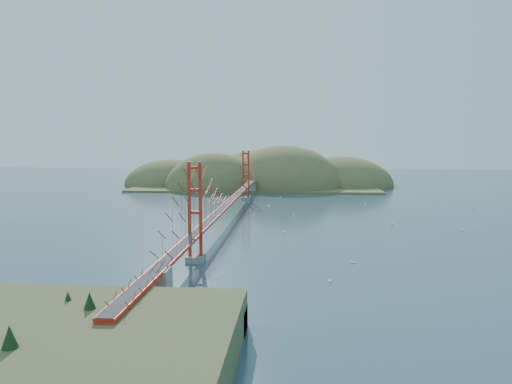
# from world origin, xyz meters

# --- Properties ---
(ground) EXTENTS (320.00, 320.00, 0.00)m
(ground) POSITION_xyz_m (0.00, 0.00, 0.00)
(ground) COLOR #335266
(ground) RESTS_ON ground
(bridge) EXTENTS (2.20, 94.40, 12.00)m
(bridge) POSITION_xyz_m (0.00, 0.18, 7.01)
(bridge) COLOR gray
(bridge) RESTS_ON ground
(approach_viaduct) EXTENTS (1.40, 12.00, 3.38)m
(approach_viaduct) POSITION_xyz_m (0.00, -51.91, 2.55)
(approach_viaduct) COLOR red
(approach_viaduct) RESTS_ON ground
(promontory) EXTENTS (9.00, 6.00, 0.24)m
(promontory) POSITION_xyz_m (0.00, -48.50, 0.12)
(promontory) COLOR #59544C
(promontory) RESTS_ON ground
(fort) EXTENTS (3.70, 2.30, 1.75)m
(fort) POSITION_xyz_m (0.40, -47.80, 0.67)
(fort) COLOR maroon
(fort) RESTS_ON ground
(near_bluff) EXTENTS (24.00, 20.50, 4.11)m
(near_bluff) POSITION_xyz_m (-4.00, -59.26, 1.45)
(near_bluff) COLOR #4E532F
(near_bluff) RESTS_ON ground
(far_headlands) EXTENTS (84.00, 58.00, 25.00)m
(far_headlands) POSITION_xyz_m (2.21, 68.52, 0.00)
(far_headlands) COLOR olive
(far_headlands) RESTS_ON ground
(sailboat_9) EXTENTS (0.54, 0.54, 0.60)m
(sailboat_9) POSITION_xyz_m (37.28, 14.88, 0.14)
(sailboat_9) COLOR white
(sailboat_9) RESTS_ON ground
(sailboat_13) EXTENTS (0.56, 0.56, 0.58)m
(sailboat_13) POSITION_xyz_m (41.10, -4.39, 0.14)
(sailboat_13) COLOR white
(sailboat_13) RESTS_ON ground
(sailboat_14) EXTENTS (0.62, 0.62, 0.67)m
(sailboat_14) POSITION_xyz_m (27.94, -1.94, 0.15)
(sailboat_14) COLOR white
(sailboat_14) RESTS_ON ground
(sailboat_0) EXTENTS (0.59, 0.61, 0.68)m
(sailboat_0) POSITION_xyz_m (9.91, -10.83, 0.15)
(sailboat_0) COLOR white
(sailboat_0) RESTS_ON ground
(sailboat_10) EXTENTS (0.48, 0.54, 0.62)m
(sailboat_10) POSITION_xyz_m (15.10, -37.09, 0.14)
(sailboat_10) COLOR white
(sailboat_10) RESTS_ON ground
(sailboat_5) EXTENTS (0.49, 0.50, 0.56)m
(sailboat_5) POSITION_xyz_m (31.41, 3.61, 0.13)
(sailboat_5) COLOR white
(sailboat_5) RESTS_ON ground
(sailboat_2) EXTENTS (0.56, 0.53, 0.63)m
(sailboat_2) POSITION_xyz_m (37.62, -7.43, 0.14)
(sailboat_2) COLOR white
(sailboat_2) RESTS_ON ground
(sailboat_12) EXTENTS (0.49, 0.41, 0.58)m
(sailboat_12) POSITION_xyz_m (7.98, 36.30, 0.14)
(sailboat_12) COLOR white
(sailboat_12) RESTS_ON ground
(sailboat_6) EXTENTS (0.64, 0.64, 0.67)m
(sailboat_6) POSITION_xyz_m (18.27, -29.24, 0.15)
(sailboat_6) COLOR white
(sailboat_6) RESTS_ON ground
(sailboat_16) EXTENTS (0.62, 0.62, 0.67)m
(sailboat_16) POSITION_xyz_m (11.34, 5.19, 0.15)
(sailboat_16) COLOR white
(sailboat_16) RESTS_ON ground
(sailboat_1) EXTENTS (0.55, 0.57, 0.64)m
(sailboat_1) POSITION_xyz_m (27.70, 13.11, 0.15)
(sailboat_1) COLOR white
(sailboat_1) RESTS_ON ground
(sailboat_17) EXTENTS (0.62, 0.58, 0.69)m
(sailboat_17) POSITION_xyz_m (48.30, 18.68, 0.15)
(sailboat_17) COLOR white
(sailboat_17) RESTS_ON ground
(sailboat_3) EXTENTS (0.59, 0.59, 0.65)m
(sailboat_3) POSITION_xyz_m (6.00, 19.57, 0.15)
(sailboat_3) COLOR white
(sailboat_3) RESTS_ON ground
(sailboat_15) EXTENTS (0.58, 0.62, 0.69)m
(sailboat_15) POSITION_xyz_m (26.78, 22.08, 0.15)
(sailboat_15) COLOR white
(sailboat_15) RESTS_ON ground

